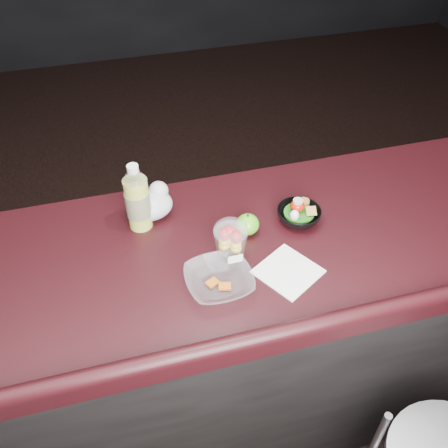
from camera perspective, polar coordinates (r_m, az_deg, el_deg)
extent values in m
cube|color=black|center=(1.94, -1.38, -13.90)|extent=(4.00, 0.65, 0.98)
cube|color=black|center=(1.54, -1.69, -3.47)|extent=(4.06, 0.71, 0.04)
cylinder|color=#CAD336|center=(1.57, -9.80, 2.32)|extent=(0.07, 0.07, 0.18)
cylinder|color=white|center=(1.57, -9.80, 2.32)|extent=(0.08, 0.08, 0.18)
cone|color=white|center=(1.50, -10.27, 5.42)|extent=(0.07, 0.07, 0.03)
cylinder|color=white|center=(1.49, -10.40, 6.24)|extent=(0.03, 0.03, 0.02)
cylinder|color=#072D99|center=(1.57, -9.80, 2.32)|extent=(0.08, 0.08, 0.09)
ellipsoid|color=white|center=(1.42, 0.78, -0.75)|extent=(0.10, 0.10, 0.06)
ellipsoid|color=#3B8E10|center=(1.56, 2.72, -0.03)|extent=(0.07, 0.07, 0.07)
cylinder|color=black|center=(1.54, 2.76, 0.97)|extent=(0.01, 0.01, 0.01)
ellipsoid|color=silver|center=(1.63, -8.54, 2.16)|extent=(0.15, 0.12, 0.09)
sphere|color=silver|center=(1.63, -7.49, 3.78)|extent=(0.06, 0.06, 0.06)
imported|color=black|center=(1.63, 8.53, 1.01)|extent=(0.16, 0.16, 0.04)
cylinder|color=#0F470C|center=(1.62, 8.56, 1.25)|extent=(0.10, 0.10, 0.01)
ellipsoid|color=#B31907|center=(1.61, 8.38, 2.05)|extent=(0.05, 0.05, 0.04)
cylinder|color=beige|center=(1.60, 8.46, 2.60)|extent=(0.03, 0.03, 0.01)
ellipsoid|color=white|center=(1.59, 8.06, 0.98)|extent=(0.03, 0.03, 0.04)
imported|color=silver|center=(1.41, -0.57, -6.51)|extent=(0.20, 0.20, 0.05)
cube|color=#990F0C|center=(1.43, -1.35, -6.72)|extent=(0.04, 0.04, 0.01)
cube|color=#990F0C|center=(1.42, 0.10, -7.13)|extent=(0.04, 0.03, 0.01)
cube|color=white|center=(1.48, 7.33, -5.41)|extent=(0.22, 0.22, 0.00)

